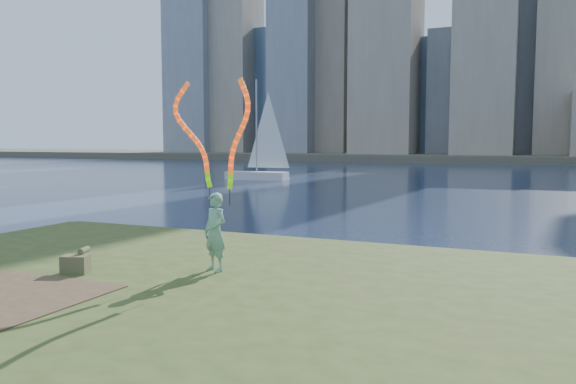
% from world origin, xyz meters
% --- Properties ---
extents(ground, '(320.00, 320.00, 0.00)m').
position_xyz_m(ground, '(0.00, 0.00, 0.00)').
color(ground, '#19253E').
rests_on(ground, ground).
extents(grassy_knoll, '(20.00, 18.00, 0.80)m').
position_xyz_m(grassy_knoll, '(0.00, -2.30, 0.34)').
color(grassy_knoll, '#364518').
rests_on(grassy_knoll, ground).
extents(far_shore, '(320.00, 40.00, 1.20)m').
position_xyz_m(far_shore, '(0.00, 95.00, 0.60)').
color(far_shore, '#504B3B').
rests_on(far_shore, ground).
extents(woman_with_ribbons, '(1.87, 0.72, 3.88)m').
position_xyz_m(woman_with_ribbons, '(0.16, -0.07, 2.25)').
color(woman_with_ribbons, '#1C7145').
rests_on(woman_with_ribbons, grassy_knoll).
extents(canvas_bag, '(0.55, 0.62, 0.45)m').
position_xyz_m(canvas_bag, '(-2.12, -1.30, 0.98)').
color(canvas_bag, brown).
rests_on(canvas_bag, grassy_knoll).
extents(sailboat, '(5.64, 2.07, 8.49)m').
position_xyz_m(sailboat, '(-15.74, 33.56, 1.46)').
color(sailboat, silver).
rests_on(sailboat, ground).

